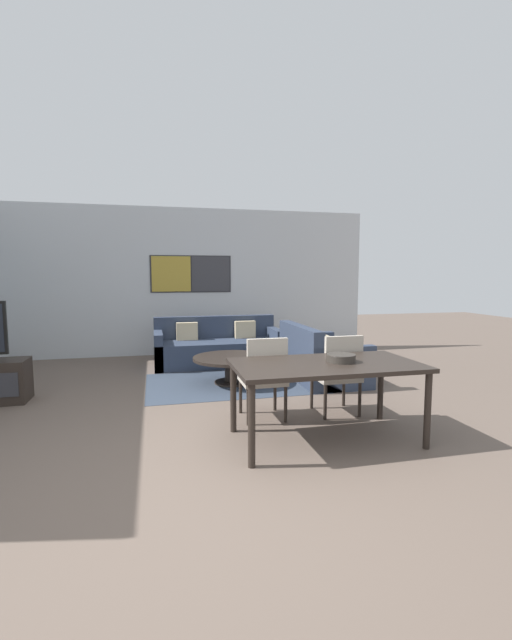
# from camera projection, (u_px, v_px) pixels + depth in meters

# --- Properties ---
(ground_plane) EXTENTS (24.00, 24.00, 0.00)m
(ground_plane) POSITION_uv_depth(u_px,v_px,m) (213.00, 485.00, 3.14)
(ground_plane) COLOR brown
(wall_back) EXTENTS (7.66, 0.09, 2.80)m
(wall_back) POSITION_uv_depth(u_px,v_px,m) (175.00, 282.00, 8.18)
(wall_back) COLOR silver
(wall_back) RESTS_ON ground_plane
(area_rug) EXTENTS (2.38, 1.65, 0.01)m
(area_rug) POSITION_uv_depth(u_px,v_px,m) (232.00, 383.00, 6.08)
(area_rug) COLOR #333D4C
(area_rug) RESTS_ON ground_plane
(sofa_main) EXTENTS (2.13, 0.89, 0.81)m
(sofa_main) POSITION_uv_depth(u_px,v_px,m) (218.00, 348.00, 7.38)
(sofa_main) COLOR #2D384C
(sofa_main) RESTS_ON ground_plane
(sofa_side) EXTENTS (0.89, 1.52, 0.81)m
(sofa_side) POSITION_uv_depth(u_px,v_px,m) (318.00, 361.00, 6.29)
(sofa_side) COLOR #2D384C
(sofa_side) RESTS_ON ground_plane
(coffee_table) EXTENTS (1.09, 1.09, 0.38)m
(coffee_table) POSITION_uv_depth(u_px,v_px,m) (232.00, 363.00, 6.05)
(coffee_table) COLOR black
(coffee_table) RESTS_ON ground_plane
(dining_table) EXTENTS (1.71, 0.93, 0.73)m
(dining_table) POSITION_uv_depth(u_px,v_px,m) (326.00, 370.00, 3.94)
(dining_table) COLOR black
(dining_table) RESTS_ON ground_plane
(dining_chair_left) EXTENTS (0.46, 0.46, 0.89)m
(dining_chair_left) POSITION_uv_depth(u_px,v_px,m) (264.00, 374.00, 4.50)
(dining_chair_left) COLOR #B2A899
(dining_chair_left) RESTS_ON ground_plane
(dining_chair_centre) EXTENTS (0.46, 0.46, 0.89)m
(dining_chair_centre) POSITION_uv_depth(u_px,v_px,m) (339.00, 371.00, 4.67)
(dining_chair_centre) COLOR #B2A899
(dining_chair_centre) RESTS_ON ground_plane
(fruit_bowl) EXTENTS (0.27, 0.27, 0.07)m
(fruit_bowl) POSITION_uv_depth(u_px,v_px,m) (341.00, 357.00, 3.98)
(fruit_bowl) COLOR #332D28
(fruit_bowl) RESTS_ON dining_table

